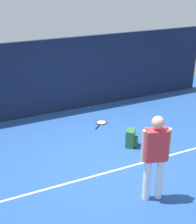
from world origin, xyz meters
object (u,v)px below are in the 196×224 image
backpack (131,138)px  tennis_ball_near_player (144,161)px  tennis_racket (101,123)px  tennis_player (155,154)px

backpack → tennis_ball_near_player: bearing=-148.8°
tennis_ball_near_player → tennis_racket: bearing=90.5°
backpack → tennis_ball_near_player: (-0.09, -0.75, -0.18)m
tennis_racket → tennis_ball_near_player: tennis_ball_near_player is taller
tennis_player → backpack: 2.10m
tennis_player → backpack: bearing=88.0°
backpack → tennis_ball_near_player: size_ratio=6.67×
tennis_player → tennis_racket: bearing=97.7°
tennis_player → backpack: (0.62, 1.85, -0.76)m
backpack → tennis_ball_near_player: backpack is taller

